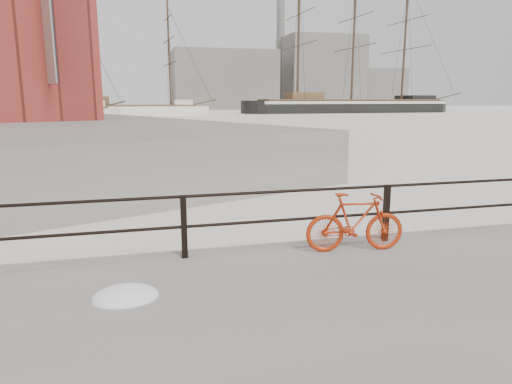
{
  "coord_description": "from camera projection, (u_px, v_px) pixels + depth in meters",
  "views": [
    {
      "loc": [
        -7.64,
        -7.03,
        2.78
      ],
      "look_at": [
        -5.41,
        1.5,
        1.0
      ],
      "focal_mm": 32.0,
      "sensor_mm": 36.0,
      "label": 1
    }
  ],
  "objects": [
    {
      "name": "industrial_mid",
      "position": [
        320.0,
        73.0,
        157.89
      ],
      "size": [
        26.0,
        20.0,
        24.0
      ],
      "primitive_type": "cube",
      "color": "gray",
      "rests_on": "ground"
    },
    {
      "name": "industrial_west",
      "position": [
        224.0,
        80.0,
        145.09
      ],
      "size": [
        32.0,
        18.0,
        18.0
      ],
      "primitive_type": "cube",
      "color": "gray",
      "rests_on": "ground"
    },
    {
      "name": "industrial_east",
      "position": [
        372.0,
        89.0,
        169.3
      ],
      "size": [
        20.0,
        16.0,
        14.0
      ],
      "primitive_type": "cube",
      "color": "gray",
      "rests_on": "ground"
    },
    {
      "name": "barque_black",
      "position": [
        351.0,
        113.0,
        104.04
      ],
      "size": [
        58.93,
        21.77,
        33.0
      ],
      "primitive_type": null,
      "rotation": [
        0.0,
        0.0,
        0.05
      ],
      "color": "black",
      "rests_on": "ground"
    },
    {
      "name": "schooner_left",
      "position": [
        50.0,
        120.0,
        66.93
      ],
      "size": [
        24.29,
        16.91,
        17.07
      ],
      "primitive_type": null,
      "rotation": [
        0.0,
        0.0,
        0.34
      ],
      "color": "beige",
      "rests_on": "ground"
    },
    {
      "name": "bicycle",
      "position": [
        355.0,
        222.0,
        7.38
      ],
      "size": [
        1.64,
        0.46,
        0.98
      ],
      "primitive_type": "imported",
      "rotation": [
        0.0,
        0.0,
        -0.13
      ],
      "color": "#AA290B",
      "rests_on": "promenade"
    },
    {
      "name": "schooner_mid",
      "position": [
        133.0,
        116.0,
        84.33
      ],
      "size": [
        32.12,
        16.37,
        22.03
      ],
      "primitive_type": null,
      "rotation": [
        0.0,
        0.0,
        0.11
      ],
      "color": "silver",
      "rests_on": "ground"
    },
    {
      "name": "smokestack",
      "position": [
        280.0,
        44.0,
        157.45
      ],
      "size": [
        2.8,
        2.8,
        44.0
      ],
      "primitive_type": "cylinder",
      "color": "gray",
      "rests_on": "ground"
    }
  ]
}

